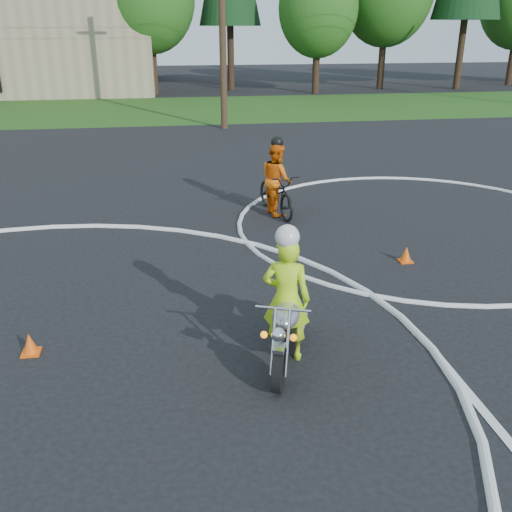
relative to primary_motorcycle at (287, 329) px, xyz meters
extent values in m
cube|color=#1E4714|center=(-3.97, 23.97, -0.48)|extent=(120.00, 10.00, 0.02)
torus|color=silver|center=(4.03, 4.97, -0.48)|extent=(8.10, 8.10, 0.10)
cylinder|color=black|center=(-0.22, -0.60, -0.20)|extent=(0.31, 0.58, 0.58)
cylinder|color=black|center=(0.24, 0.67, -0.20)|extent=(0.31, 0.58, 0.58)
cube|color=black|center=(0.03, 0.08, -0.11)|extent=(0.43, 0.59, 0.29)
ellipsoid|color=#AFAFB4|center=(-0.04, -0.10, 0.26)|extent=(0.53, 0.70, 0.27)
cube|color=black|center=(0.12, 0.35, 0.22)|extent=(0.43, 0.63, 0.10)
cylinder|color=silver|center=(-0.28, -0.49, 0.13)|extent=(0.16, 0.34, 0.77)
cylinder|color=silver|center=(-0.11, -0.55, 0.13)|extent=(0.16, 0.34, 0.77)
cube|color=#BABCC1|center=(-0.23, -0.61, 0.10)|extent=(0.20, 0.24, 0.05)
cylinder|color=silver|center=(-0.14, -0.37, 0.49)|extent=(0.64, 0.26, 0.03)
sphere|color=white|center=(-0.25, -0.69, 0.33)|extent=(0.17, 0.17, 0.17)
sphere|color=orange|center=(-0.41, -0.61, 0.30)|extent=(0.09, 0.09, 0.09)
sphere|color=orange|center=(-0.08, -0.73, 0.30)|extent=(0.09, 0.09, 0.09)
cylinder|color=white|center=(0.30, 0.39, -0.20)|extent=(0.33, 0.75, 0.08)
imported|color=#B2EB18|center=(0.01, 0.14, 0.36)|extent=(0.72, 0.59, 1.70)
sphere|color=silver|center=(-0.01, 0.09, 1.23)|extent=(0.31, 0.31, 0.31)
imported|color=black|center=(1.04, 6.22, 0.00)|extent=(1.04, 1.98, 0.99)
imported|color=orange|center=(1.04, 6.22, 0.33)|extent=(0.78, 0.91, 1.65)
sphere|color=black|center=(1.04, 6.22, 1.18)|extent=(0.29, 0.29, 0.29)
cone|color=#F4570C|center=(2.88, 2.98, -0.34)|extent=(0.22, 0.22, 0.30)
cube|color=#F4570C|center=(2.88, 2.98, -0.48)|extent=(0.24, 0.24, 0.03)
cone|color=#F4570C|center=(-3.38, 0.72, -0.34)|extent=(0.22, 0.22, 0.30)
cube|color=#F4570C|center=(-3.38, 0.72, -0.48)|extent=(0.24, 0.24, 0.03)
cylinder|color=#382619|center=(-1.97, 30.97, 1.13)|extent=(0.44, 0.44, 3.24)
cylinder|color=#382619|center=(3.03, 32.97, 1.49)|extent=(0.44, 0.44, 3.96)
cylinder|color=#382619|center=(8.03, 29.97, 0.95)|extent=(0.44, 0.44, 2.88)
ellipsoid|color=#1E5116|center=(8.03, 29.97, 4.47)|extent=(4.80, 4.80, 5.76)
cylinder|color=#382619|center=(13.03, 31.97, 1.31)|extent=(0.44, 0.44, 3.60)
cylinder|color=#382619|center=(18.03, 30.97, 1.67)|extent=(0.44, 0.44, 4.32)
cylinder|color=#382619|center=(23.03, 32.97, 1.13)|extent=(0.44, 0.44, 3.24)
cylinder|color=#382619|center=(-5.97, 31.97, 0.95)|extent=(0.44, 0.44, 2.88)
ellipsoid|color=#1E5116|center=(-5.97, 31.97, 4.47)|extent=(4.80, 4.80, 5.76)
camera|label=1|loc=(-1.39, -6.30, 3.66)|focal=40.00mm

